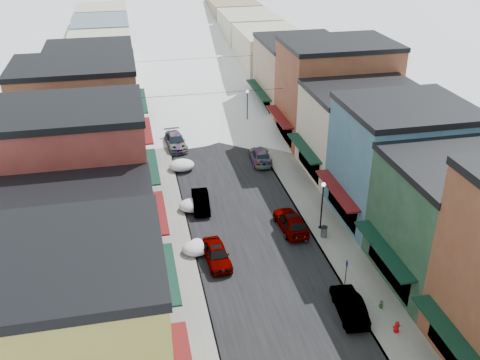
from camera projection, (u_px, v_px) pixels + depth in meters
name	position (u px, v px, depth m)	size (l,w,h in m)	color
road	(191.00, 91.00, 79.46)	(10.00, 160.00, 0.01)	black
sidewalk_left	(146.00, 94.00, 78.20)	(3.20, 160.00, 0.15)	gray
sidewalk_right	(234.00, 88.00, 80.66)	(3.20, 160.00, 0.15)	gray
curb_left	(157.00, 93.00, 78.49)	(0.10, 160.00, 0.15)	slate
curb_right	(224.00, 89.00, 80.37)	(0.10, 160.00, 0.15)	slate
bldg_l_yellow	(65.00, 352.00, 25.80)	(11.30, 8.70, 11.50)	gold
bldg_l_cream	(77.00, 265.00, 33.63)	(11.30, 8.20, 9.50)	beige
bldg_l_brick_near	(73.00, 186.00, 39.78)	(12.30, 8.20, 12.50)	maroon
bldg_l_grayblue	(88.00, 159.00, 48.05)	(11.30, 9.20, 9.00)	slate
bldg_l_brick_far	(80.00, 115.00, 55.21)	(13.30, 9.20, 11.00)	brown
bldg_l_tan	(93.00, 89.00, 64.29)	(11.30, 11.20, 10.00)	#9D7B67
bldg_r_green	(459.00, 222.00, 38.11)	(11.30, 9.20, 9.50)	#1E402B
bldg_r_blue	(400.00, 162.00, 45.68)	(11.30, 9.20, 10.50)	#38647F
bldg_r_cream	(362.00, 131.00, 53.92)	(12.30, 9.20, 9.00)	beige
bldg_r_brick_far	(335.00, 91.00, 61.24)	(13.30, 9.20, 11.50)	brown
bldg_r_tan	(300.00, 76.00, 70.19)	(11.30, 11.20, 9.50)	#9D7F67
distant_blocks	(173.00, 32.00, 97.56)	(34.00, 55.00, 8.00)	gray
overhead_cables	(202.00, 74.00, 65.76)	(16.40, 15.04, 0.04)	black
car_silver_sedan	(217.00, 254.00, 41.47)	(1.76, 4.38, 1.49)	gray
car_dark_hatch	(201.00, 201.00, 48.89)	(1.48, 4.26, 1.40)	black
car_silver_wagon	(176.00, 141.00, 61.05)	(2.10, 5.17, 1.50)	#9C9FA4
car_green_sedan	(349.00, 305.00, 36.25)	(1.56, 4.47, 1.47)	black
car_gray_suv	(291.00, 221.00, 45.57)	(1.96, 4.88, 1.66)	#919499
car_black_sedan	(260.00, 156.00, 57.65)	(2.02, 4.98, 1.44)	black
car_lane_silver	(191.00, 108.00, 71.14)	(1.63, 4.04, 1.38)	gray
car_lane_white	(195.00, 69.00, 87.97)	(2.19, 4.75, 1.32)	white
fire_hydrant	(397.00, 327.00, 34.68)	(0.49, 0.37, 0.83)	#B3090B
parking_sign	(346.00, 270.00, 38.67)	(0.06, 0.28, 2.09)	black
trash_can	(324.00, 232.00, 44.54)	(0.56, 0.56, 0.95)	#595B5E
streetlamp_near	(322.00, 200.00, 44.68)	(0.37, 0.37, 4.40)	black
streetlamp_far	(247.00, 103.00, 65.99)	(0.38, 0.38, 4.52)	black
planter_far	(381.00, 304.00, 36.78)	(0.32, 0.32, 0.57)	#325828
snow_pile_near	(196.00, 248.00, 42.78)	(2.27, 2.60, 0.96)	white
snow_pile_mid	(193.00, 205.00, 48.73)	(2.46, 2.71, 1.04)	white
snow_pile_far	(182.00, 165.00, 56.05)	(2.64, 2.82, 1.12)	white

